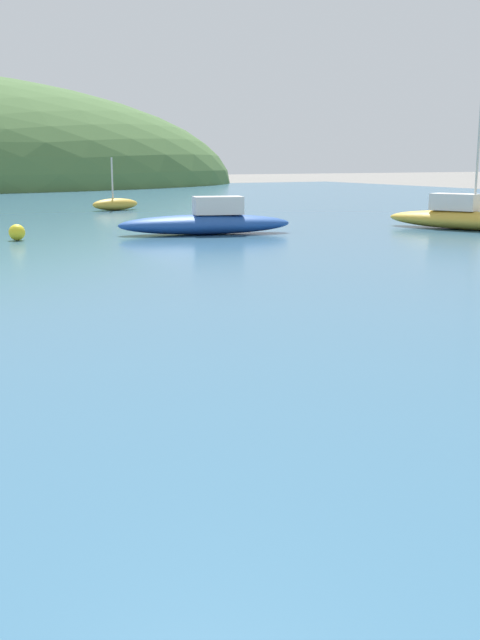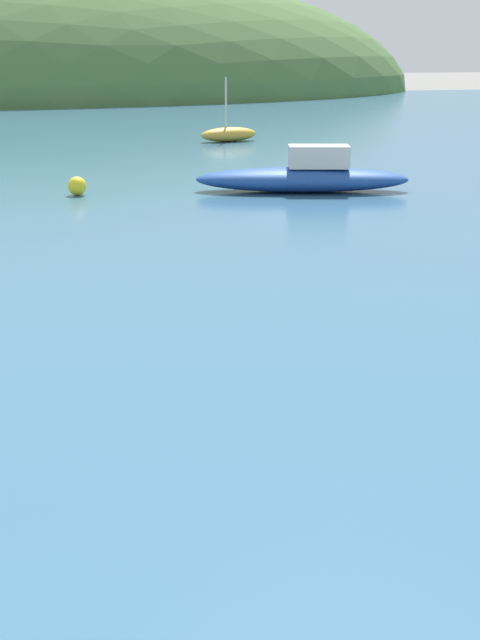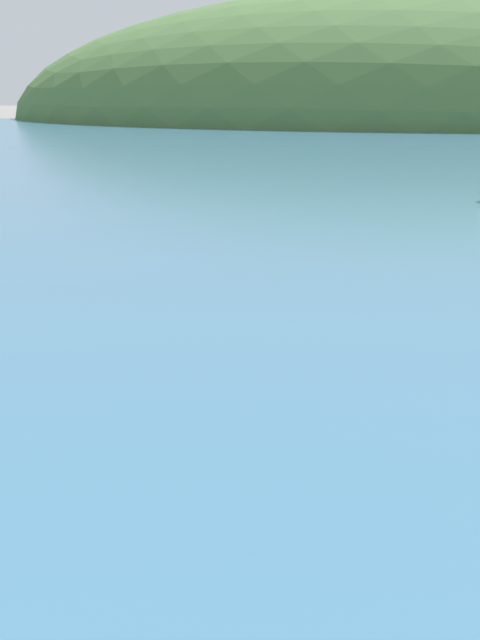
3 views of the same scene
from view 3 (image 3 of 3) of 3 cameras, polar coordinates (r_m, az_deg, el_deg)
water at (r=31.72m, az=9.60°, el=10.00°), size 80.00×60.00×0.10m
far_hillside at (r=65.89m, az=11.87°, el=12.33°), size 61.44×33.79×18.48m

